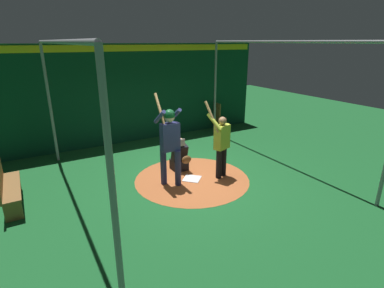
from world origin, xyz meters
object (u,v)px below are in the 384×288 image
(bat_rack, at_px, (216,117))
(bench, at_px, (8,187))
(home_plate, at_px, (192,179))
(catcher, at_px, (180,158))
(visitor, at_px, (221,143))
(batter, at_px, (170,139))

(bat_rack, bearing_deg, bench, -68.92)
(home_plate, distance_m, bench, 4.13)
(catcher, relative_size, bat_rack, 0.88)
(catcher, distance_m, visitor, 1.28)
(bat_rack, height_order, bench, bat_rack)
(home_plate, bearing_deg, bat_rack, 138.34)
(bat_rack, xyz_separation_m, bench, (2.79, -7.24, -0.05))
(home_plate, bearing_deg, catcher, -179.99)
(batter, height_order, catcher, batter)
(visitor, bearing_deg, bench, -121.87)
(catcher, distance_m, bench, 4.03)
(batter, distance_m, catcher, 1.19)
(batter, distance_m, bat_rack, 5.29)
(catcher, relative_size, bench, 0.58)
(home_plate, relative_size, visitor, 0.21)
(visitor, bearing_deg, bat_rack, 127.73)
(catcher, height_order, visitor, visitor)
(home_plate, bearing_deg, batter, -91.52)
(home_plate, xyz_separation_m, bat_rack, (-3.61, 3.22, 0.48))
(bench, bearing_deg, home_plate, 78.40)
(home_plate, xyz_separation_m, catcher, (-0.66, -0.00, 0.35))
(home_plate, height_order, batter, batter)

